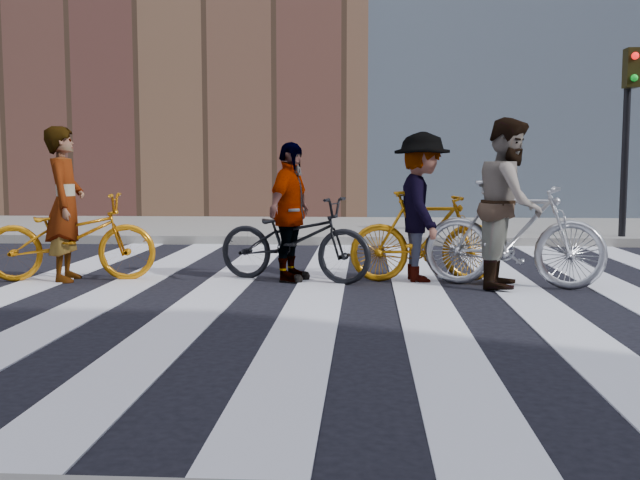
# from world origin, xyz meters

# --- Properties ---
(ground) EXTENTS (100.00, 100.00, 0.00)m
(ground) POSITION_xyz_m (0.00, 0.00, 0.00)
(ground) COLOR black
(ground) RESTS_ON ground
(sidewalk_far) EXTENTS (100.00, 5.00, 0.15)m
(sidewalk_far) POSITION_xyz_m (0.00, 7.50, 0.07)
(sidewalk_far) COLOR gray
(sidewalk_far) RESTS_ON ground
(zebra_crosswalk) EXTENTS (8.25, 10.00, 0.01)m
(zebra_crosswalk) POSITION_xyz_m (0.00, 0.00, 0.01)
(zebra_crosswalk) COLOR silver
(zebra_crosswalk) RESTS_ON ground
(traffic_signal) EXTENTS (0.22, 0.42, 3.33)m
(traffic_signal) POSITION_xyz_m (4.40, 5.32, 2.28)
(traffic_signal) COLOR black
(traffic_signal) RESTS_ON ground
(bike_yellow_left) EXTENTS (2.08, 1.00, 1.05)m
(bike_yellow_left) POSITION_xyz_m (-3.55, 0.87, 0.52)
(bike_yellow_left) COLOR #C3730A
(bike_yellow_left) RESTS_ON ground
(bike_silver_mid) EXTENTS (2.09, 1.08, 1.21)m
(bike_silver_mid) POSITION_xyz_m (1.62, 0.70, 0.60)
(bike_silver_mid) COLOR #B6B9C1
(bike_silver_mid) RESTS_ON ground
(bike_yellow_right) EXTENTS (1.83, 0.68, 1.07)m
(bike_yellow_right) POSITION_xyz_m (0.67, 1.06, 0.54)
(bike_yellow_right) COLOR #C5770A
(bike_yellow_right) RESTS_ON ground
(bike_dark_rear) EXTENTS (2.03, 1.22, 1.01)m
(bike_dark_rear) POSITION_xyz_m (-0.88, 0.98, 0.50)
(bike_dark_rear) COLOR black
(bike_dark_rear) RESTS_ON ground
(rider_left) EXTENTS (0.54, 0.73, 1.83)m
(rider_left) POSITION_xyz_m (-3.60, 0.87, 0.92)
(rider_left) COLOR slate
(rider_left) RESTS_ON ground
(rider_mid) EXTENTS (0.94, 1.08, 1.90)m
(rider_mid) POSITION_xyz_m (1.57, 0.70, 0.95)
(rider_mid) COLOR slate
(rider_mid) RESTS_ON ground
(rider_right) EXTENTS (0.76, 1.20, 1.76)m
(rider_right) POSITION_xyz_m (0.62, 1.06, 0.88)
(rider_right) COLOR slate
(rider_right) RESTS_ON ground
(rider_rear) EXTENTS (0.68, 1.04, 1.65)m
(rider_rear) POSITION_xyz_m (-0.93, 0.98, 0.82)
(rider_rear) COLOR slate
(rider_rear) RESTS_ON ground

